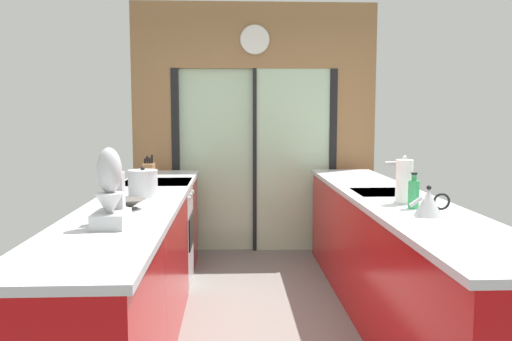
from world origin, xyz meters
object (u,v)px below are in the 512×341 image
Objects in this scene: knife_block at (149,177)px; soap_bottle at (414,193)px; stock_pot at (143,183)px; paper_towel_roll at (404,182)px; mixing_bowl at (130,204)px; stand_mixer at (111,196)px; kettle at (429,203)px; oven_range at (158,233)px.

soap_bottle is at bearing -25.23° from knife_block.
paper_towel_roll is at bearing -11.74° from stock_pot.
knife_block reaches higher than mixing_bowl.
stand_mixer reaches higher than kettle.
stock_pot is at bearing -88.76° from oven_range.
paper_towel_roll is (1.78, -0.37, 0.05)m from stock_pot.
paper_towel_roll is at bearing 90.00° from soap_bottle.
kettle is 0.25m from soap_bottle.
stock_pot reaches higher than kettle.
stand_mixer reaches higher than knife_block.
stand_mixer is at bearing -173.43° from kettle.
mixing_bowl is at bearing -89.22° from oven_range.
mixing_bowl is at bearing 177.97° from soap_bottle.
soap_bottle reaches higher than oven_range.
mixing_bowl is 0.50m from stock_pot.
knife_block is 1.29× the size of stock_pot.
knife_block is 1.16× the size of kettle.
stock_pot is 0.90× the size of kettle.
knife_block is 0.67× the size of stand_mixer.
stand_mixer is 1.74× the size of kettle.
stand_mixer is 1.80m from kettle.
stock_pot is 1.87m from soap_bottle.
knife_block is at bearing 160.00° from paper_towel_roll.
paper_towel_roll reaches higher than oven_range.
soap_bottle is 0.71× the size of paper_towel_roll.
soap_bottle is at bearing -38.16° from oven_range.
stand_mixer is at bearing -90.00° from stock_pot.
mixing_bowl is 1.78m from soap_bottle.
mixing_bowl is 0.84× the size of kettle.
oven_range is 2.19× the size of stand_mixer.
oven_range is 4.22× the size of stock_pot.
stock_pot is (-0.00, 1.02, -0.06)m from stand_mixer.
stock_pot is at bearing 162.52° from soap_bottle.
stand_mixer is at bearing -90.00° from knife_block.
stand_mixer is 1.84× the size of soap_bottle.
kettle is at bearing -89.60° from soap_bottle.
stand_mixer is (-0.00, -1.30, 0.05)m from knife_block.
stock_pot is (0.02, -0.85, 0.56)m from oven_range.
mixing_bowl is 1.81m from kettle.
stock_pot is at bearing 90.00° from mixing_bowl.
kettle is at bearing -24.54° from stock_pot.
paper_towel_roll is (-0.00, 0.44, 0.07)m from kettle.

